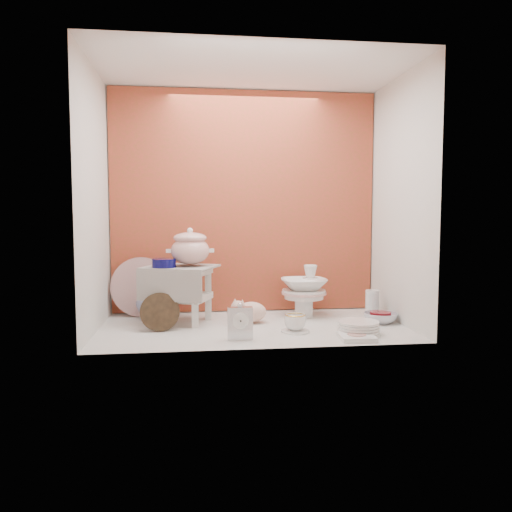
{
  "coord_description": "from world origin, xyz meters",
  "views": [
    {
      "loc": [
        -0.34,
        -2.92,
        0.66
      ],
      "look_at": [
        0.02,
        0.02,
        0.42
      ],
      "focal_mm": 35.23,
      "sensor_mm": 36.0,
      "label": 1
    }
  ],
  "objects_px": {
    "dinner_plate_stack": "(358,328)",
    "crystal_bowl": "(380,318)",
    "step_stool": "(181,294)",
    "mantel_clock": "(240,321)",
    "soup_tureen": "(190,247)",
    "floral_platter": "(141,287)",
    "plush_pig": "(251,312)",
    "porcelain_tower": "(304,291)",
    "blue_white_vase": "(153,299)",
    "gold_rim_teacup": "(295,322)"
  },
  "relations": [
    {
      "from": "dinner_plate_stack",
      "to": "crystal_bowl",
      "type": "relative_size",
      "value": 1.2
    },
    {
      "from": "step_stool",
      "to": "mantel_clock",
      "type": "distance_m",
      "value": 0.58
    },
    {
      "from": "soup_tureen",
      "to": "floral_platter",
      "type": "xyz_separation_m",
      "value": [
        -0.32,
        0.22,
        -0.27
      ]
    },
    {
      "from": "floral_platter",
      "to": "plush_pig",
      "type": "relative_size",
      "value": 1.64
    },
    {
      "from": "step_stool",
      "to": "crystal_bowl",
      "type": "bearing_deg",
      "value": 13.45
    },
    {
      "from": "soup_tureen",
      "to": "dinner_plate_stack",
      "type": "height_order",
      "value": "soup_tureen"
    },
    {
      "from": "soup_tureen",
      "to": "porcelain_tower",
      "type": "distance_m",
      "value": 0.8
    },
    {
      "from": "soup_tureen",
      "to": "crystal_bowl",
      "type": "xyz_separation_m",
      "value": [
        1.16,
        -0.17,
        -0.44
      ]
    },
    {
      "from": "step_stool",
      "to": "soup_tureen",
      "type": "distance_m",
      "value": 0.3
    },
    {
      "from": "mantel_clock",
      "to": "crystal_bowl",
      "type": "distance_m",
      "value": 0.95
    },
    {
      "from": "step_stool",
      "to": "plush_pig",
      "type": "xyz_separation_m",
      "value": [
        0.43,
        -0.08,
        -0.1
      ]
    },
    {
      "from": "crystal_bowl",
      "to": "porcelain_tower",
      "type": "distance_m",
      "value": 0.51
    },
    {
      "from": "soup_tureen",
      "to": "mantel_clock",
      "type": "xyz_separation_m",
      "value": [
        0.26,
        -0.47,
        -0.37
      ]
    },
    {
      "from": "soup_tureen",
      "to": "plush_pig",
      "type": "distance_m",
      "value": 0.55
    },
    {
      "from": "plush_pig",
      "to": "porcelain_tower",
      "type": "relative_size",
      "value": 0.7
    },
    {
      "from": "crystal_bowl",
      "to": "porcelain_tower",
      "type": "relative_size",
      "value": 0.6
    },
    {
      "from": "dinner_plate_stack",
      "to": "porcelain_tower",
      "type": "relative_size",
      "value": 0.71
    },
    {
      "from": "blue_white_vase",
      "to": "dinner_plate_stack",
      "type": "bearing_deg",
      "value": -28.3
    },
    {
      "from": "step_stool",
      "to": "soup_tureen",
      "type": "xyz_separation_m",
      "value": [
        0.06,
        -0.0,
        0.29
      ]
    },
    {
      "from": "dinner_plate_stack",
      "to": "crystal_bowl",
      "type": "bearing_deg",
      "value": 49.17
    },
    {
      "from": "mantel_clock",
      "to": "porcelain_tower",
      "type": "relative_size",
      "value": 0.57
    },
    {
      "from": "soup_tureen",
      "to": "blue_white_vase",
      "type": "xyz_separation_m",
      "value": [
        -0.24,
        0.2,
        -0.35
      ]
    },
    {
      "from": "gold_rim_teacup",
      "to": "crystal_bowl",
      "type": "height_order",
      "value": "gold_rim_teacup"
    },
    {
      "from": "soup_tureen",
      "to": "blue_white_vase",
      "type": "height_order",
      "value": "soup_tureen"
    },
    {
      "from": "floral_platter",
      "to": "blue_white_vase",
      "type": "distance_m",
      "value": 0.11
    },
    {
      "from": "plush_pig",
      "to": "blue_white_vase",
      "type": "bearing_deg",
      "value": 158.16
    },
    {
      "from": "plush_pig",
      "to": "crystal_bowl",
      "type": "height_order",
      "value": "plush_pig"
    },
    {
      "from": "blue_white_vase",
      "to": "gold_rim_teacup",
      "type": "distance_m",
      "value": 0.99
    },
    {
      "from": "crystal_bowl",
      "to": "step_stool",
      "type": "bearing_deg",
      "value": 171.97
    },
    {
      "from": "gold_rim_teacup",
      "to": "dinner_plate_stack",
      "type": "xyz_separation_m",
      "value": [
        0.34,
        -0.09,
        -0.02
      ]
    },
    {
      "from": "mantel_clock",
      "to": "plush_pig",
      "type": "relative_size",
      "value": 0.82
    },
    {
      "from": "blue_white_vase",
      "to": "mantel_clock",
      "type": "distance_m",
      "value": 0.84
    },
    {
      "from": "porcelain_tower",
      "to": "soup_tureen",
      "type": "bearing_deg",
      "value": -173.13
    },
    {
      "from": "blue_white_vase",
      "to": "crystal_bowl",
      "type": "relative_size",
      "value": 1.12
    },
    {
      "from": "step_stool",
      "to": "dinner_plate_stack",
      "type": "distance_m",
      "value": 1.09
    },
    {
      "from": "floral_platter",
      "to": "gold_rim_teacup",
      "type": "distance_m",
      "value": 1.08
    },
    {
      "from": "plush_pig",
      "to": "crystal_bowl",
      "type": "bearing_deg",
      "value": -4.85
    },
    {
      "from": "step_stool",
      "to": "gold_rim_teacup",
      "type": "distance_m",
      "value": 0.74
    },
    {
      "from": "floral_platter",
      "to": "blue_white_vase",
      "type": "xyz_separation_m",
      "value": [
        0.08,
        -0.02,
        -0.08
      ]
    },
    {
      "from": "step_stool",
      "to": "dinner_plate_stack",
      "type": "height_order",
      "value": "step_stool"
    },
    {
      "from": "mantel_clock",
      "to": "step_stool",
      "type": "bearing_deg",
      "value": 125.11
    },
    {
      "from": "soup_tureen",
      "to": "mantel_clock",
      "type": "bearing_deg",
      "value": -60.81
    },
    {
      "from": "soup_tureen",
      "to": "gold_rim_teacup",
      "type": "height_order",
      "value": "soup_tureen"
    },
    {
      "from": "step_stool",
      "to": "crystal_bowl",
      "type": "xyz_separation_m",
      "value": [
        1.22,
        -0.17,
        -0.14
      ]
    },
    {
      "from": "mantel_clock",
      "to": "dinner_plate_stack",
      "type": "bearing_deg",
      "value": 4.02
    },
    {
      "from": "soup_tureen",
      "to": "blue_white_vase",
      "type": "bearing_deg",
      "value": 140.99
    },
    {
      "from": "mantel_clock",
      "to": "dinner_plate_stack",
      "type": "xyz_separation_m",
      "value": [
        0.67,
        0.04,
        -0.06
      ]
    },
    {
      "from": "soup_tureen",
      "to": "gold_rim_teacup",
      "type": "bearing_deg",
      "value": -30.29
    },
    {
      "from": "blue_white_vase",
      "to": "porcelain_tower",
      "type": "distance_m",
      "value": 0.99
    },
    {
      "from": "step_stool",
      "to": "mantel_clock",
      "type": "bearing_deg",
      "value": -34.19
    }
  ]
}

